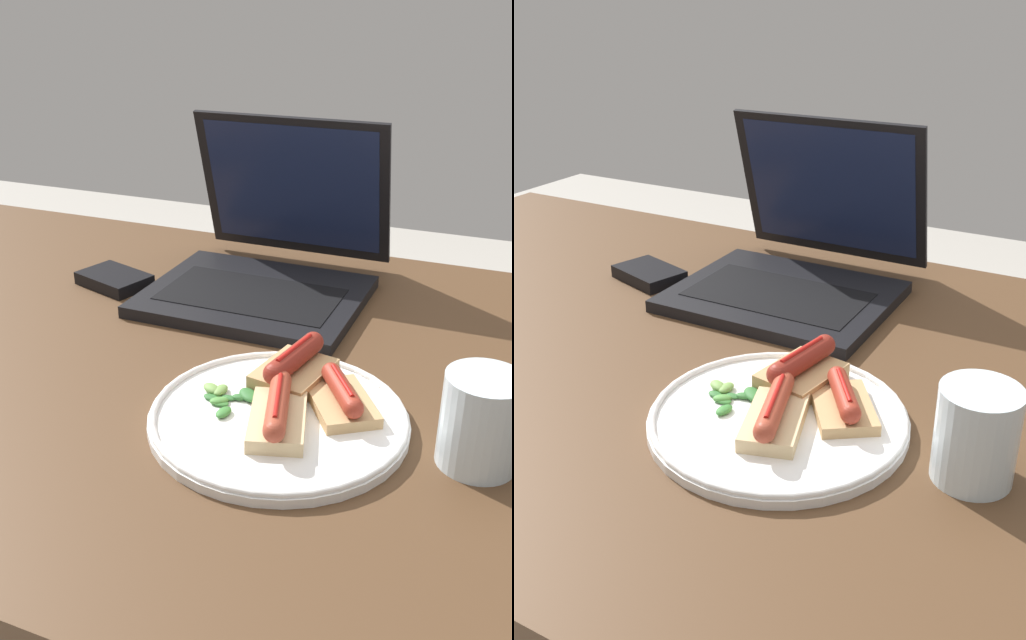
% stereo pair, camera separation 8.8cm
% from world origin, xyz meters
% --- Properties ---
extents(desk, '(1.43, 0.90, 0.77)m').
position_xyz_m(desk, '(0.00, 0.00, 0.68)').
color(desk, '#4C331E').
rests_on(desk, ground_plane).
extents(laptop, '(0.32, 0.33, 0.25)m').
position_xyz_m(laptop, '(0.09, 0.22, 0.81)').
color(laptop, black).
rests_on(laptop, desk).
extents(plate, '(0.28, 0.28, 0.02)m').
position_xyz_m(plate, '(0.24, -0.12, 0.77)').
color(plate, white).
rests_on(plate, desk).
extents(sausage_toast_left, '(0.09, 0.12, 0.04)m').
position_xyz_m(sausage_toast_left, '(0.25, -0.14, 0.79)').
color(sausage_toast_left, '#D6B784').
rests_on(sausage_toast_left, plate).
extents(sausage_toast_middle, '(0.11, 0.12, 0.04)m').
position_xyz_m(sausage_toast_middle, '(0.30, -0.08, 0.79)').
color(sausage_toast_middle, tan).
rests_on(sausage_toast_middle, plate).
extents(sausage_toast_right, '(0.09, 0.11, 0.05)m').
position_xyz_m(sausage_toast_right, '(0.23, -0.05, 0.80)').
color(sausage_toast_right, tan).
rests_on(sausage_toast_right, plate).
extents(salad_pile, '(0.08, 0.07, 0.01)m').
position_xyz_m(salad_pile, '(0.18, -0.11, 0.78)').
color(salad_pile, '#387A33').
rests_on(salad_pile, plate).
extents(drinking_glass, '(0.08, 0.08, 0.10)m').
position_xyz_m(drinking_glass, '(0.45, -0.11, 0.82)').
color(drinking_glass, silver).
rests_on(drinking_glass, desk).
extents(external_drive, '(0.13, 0.10, 0.02)m').
position_xyz_m(external_drive, '(-0.14, 0.15, 0.78)').
color(external_drive, black).
rests_on(external_drive, desk).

